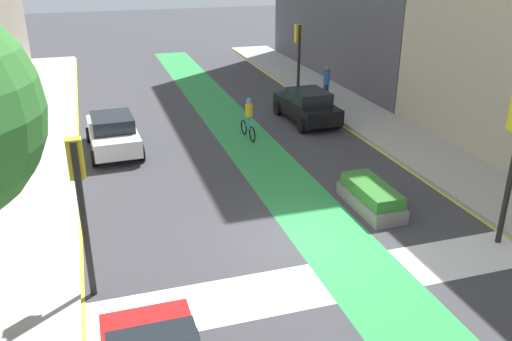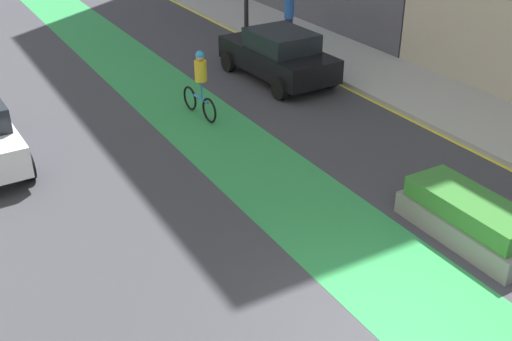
{
  "view_description": "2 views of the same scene",
  "coord_description": "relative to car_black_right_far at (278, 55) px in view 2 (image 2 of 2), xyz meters",
  "views": [
    {
      "loc": [
        -5.2,
        -12.55,
        8.01
      ],
      "look_at": [
        -0.33,
        3.03,
        1.1
      ],
      "focal_mm": 38.03,
      "sensor_mm": 36.0,
      "label": 1
    },
    {
      "loc": [
        -5.2,
        -4.95,
        6.59
      ],
      "look_at": [
        0.03,
        4.07,
        0.99
      ],
      "focal_mm": 43.16,
      "sensor_mm": 36.0,
      "label": 2
    }
  ],
  "objects": [
    {
      "name": "median_planter",
      "position": [
        -1.52,
        -9.16,
        -0.4
      ],
      "size": [
        1.12,
        2.77,
        0.85
      ],
      "color": "slate",
      "rests_on": "ground_plane"
    },
    {
      "name": "bike_lane_paint",
      "position": [
        -3.52,
        -10.56,
        -0.8
      ],
      "size": [
        2.4,
        60.0,
        0.01
      ],
      "primitive_type": "cube",
      "color": "#2D8C47",
      "rests_on": "ground_plane"
    },
    {
      "name": "cyclist_in_lane",
      "position": [
        -3.35,
        -1.48,
        0.17
      ],
      "size": [
        0.32,
        1.73,
        1.86
      ],
      "color": "black",
      "rests_on": "ground_plane"
    },
    {
      "name": "pedestrian_sidewalk_right_a",
      "position": [
        2.37,
        3.08,
        0.24
      ],
      "size": [
        0.34,
        0.34,
        1.74
      ],
      "color": "#262638",
      "rests_on": "sidewalk_right"
    },
    {
      "name": "car_black_right_far",
      "position": [
        0.0,
        0.0,
        0.0
      ],
      "size": [
        2.16,
        4.27,
        1.57
      ],
      "color": "black",
      "rests_on": "ground_plane"
    },
    {
      "name": "ground_plane",
      "position": [
        -4.58,
        -10.56,
        -0.8
      ],
      "size": [
        120.0,
        120.0,
        0.0
      ],
      "primitive_type": "plane",
      "color": "#38383D"
    }
  ]
}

